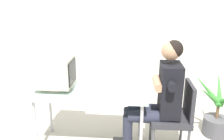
{
  "coord_description": "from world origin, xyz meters",
  "views": [
    {
      "loc": [
        0.47,
        -2.56,
        1.79
      ],
      "look_at": [
        0.25,
        0.0,
        0.97
      ],
      "focal_mm": 38.73,
      "sensor_mm": 36.0,
      "label": 1
    }
  ],
  "objects_px": {
    "desk": "(91,95)",
    "keyboard": "(84,88)",
    "office_chair": "(176,114)",
    "potted_plant": "(217,114)",
    "crt_monitor": "(54,72)",
    "person_seated": "(159,95)",
    "desk_mug": "(91,81)"
  },
  "relations": [
    {
      "from": "crt_monitor",
      "to": "person_seated",
      "type": "bearing_deg",
      "value": -1.83
    },
    {
      "from": "desk",
      "to": "desk_mug",
      "type": "xyz_separation_m",
      "value": [
        -0.02,
        0.19,
        0.11
      ]
    },
    {
      "from": "desk",
      "to": "desk_mug",
      "type": "relative_size",
      "value": 14.16
    },
    {
      "from": "crt_monitor",
      "to": "keyboard",
      "type": "bearing_deg",
      "value": 5.57
    },
    {
      "from": "office_chair",
      "to": "potted_plant",
      "type": "bearing_deg",
      "value": 33.45
    },
    {
      "from": "keyboard",
      "to": "potted_plant",
      "type": "bearing_deg",
      "value": 11.29
    },
    {
      "from": "desk",
      "to": "office_chair",
      "type": "bearing_deg",
      "value": -2.89
    },
    {
      "from": "desk",
      "to": "office_chair",
      "type": "distance_m",
      "value": 0.99
    },
    {
      "from": "desk_mug",
      "to": "keyboard",
      "type": "bearing_deg",
      "value": -107.46
    },
    {
      "from": "office_chair",
      "to": "person_seated",
      "type": "relative_size",
      "value": 0.65
    },
    {
      "from": "office_chair",
      "to": "desk_mug",
      "type": "distance_m",
      "value": 1.06
    },
    {
      "from": "crt_monitor",
      "to": "potted_plant",
      "type": "height_order",
      "value": "crt_monitor"
    },
    {
      "from": "desk",
      "to": "crt_monitor",
      "type": "distance_m",
      "value": 0.49
    },
    {
      "from": "keyboard",
      "to": "office_chair",
      "type": "distance_m",
      "value": 1.08
    },
    {
      "from": "person_seated",
      "to": "desk_mug",
      "type": "xyz_separation_m",
      "value": [
        -0.8,
        0.24,
        0.05
      ]
    },
    {
      "from": "desk",
      "to": "potted_plant",
      "type": "bearing_deg",
      "value": 12.53
    },
    {
      "from": "office_chair",
      "to": "person_seated",
      "type": "height_order",
      "value": "person_seated"
    },
    {
      "from": "office_chair",
      "to": "potted_plant",
      "type": "distance_m",
      "value": 0.75
    },
    {
      "from": "crt_monitor",
      "to": "desk_mug",
      "type": "distance_m",
      "value": 0.47
    },
    {
      "from": "office_chair",
      "to": "desk_mug",
      "type": "xyz_separation_m",
      "value": [
        -1.0,
        0.24,
        0.28
      ]
    },
    {
      "from": "desk",
      "to": "person_seated",
      "type": "relative_size",
      "value": 0.98
    },
    {
      "from": "potted_plant",
      "to": "desk",
      "type": "bearing_deg",
      "value": -167.47
    },
    {
      "from": "crt_monitor",
      "to": "potted_plant",
      "type": "distance_m",
      "value": 2.12
    },
    {
      "from": "desk",
      "to": "potted_plant",
      "type": "height_order",
      "value": "potted_plant"
    },
    {
      "from": "office_chair",
      "to": "potted_plant",
      "type": "xyz_separation_m",
      "value": [
        0.61,
        0.4,
        -0.19
      ]
    },
    {
      "from": "crt_monitor",
      "to": "office_chair",
      "type": "distance_m",
      "value": 1.46
    },
    {
      "from": "desk",
      "to": "potted_plant",
      "type": "distance_m",
      "value": 1.66
    },
    {
      "from": "desk",
      "to": "keyboard",
      "type": "distance_m",
      "value": 0.11
    },
    {
      "from": "crt_monitor",
      "to": "desk_mug",
      "type": "height_order",
      "value": "crt_monitor"
    },
    {
      "from": "potted_plant",
      "to": "office_chair",
      "type": "bearing_deg",
      "value": -146.55
    },
    {
      "from": "desk",
      "to": "person_seated",
      "type": "bearing_deg",
      "value": -3.63
    },
    {
      "from": "desk_mug",
      "to": "potted_plant",
      "type": "bearing_deg",
      "value": 5.76
    }
  ]
}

